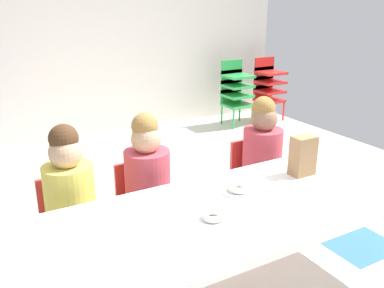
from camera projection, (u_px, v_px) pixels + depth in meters
ground_plane at (202, 249)px, 2.68m from camera, size 5.21×5.41×0.02m
back_wall at (74, 21)px, 4.49m from camera, size 5.21×0.10×2.56m
craft_table at (232, 216)px, 1.96m from camera, size 2.20×0.76×0.59m
seated_child_near_camera at (69, 193)px, 2.17m from camera, size 0.34×0.34×0.92m
seated_child_middle_seat at (147, 176)px, 2.38m from camera, size 0.34×0.34×0.92m
seated_child_far_right at (261, 151)px, 2.76m from camera, size 0.32×0.32×0.92m
kid_chair_green_stack at (236, 89)px, 5.18m from camera, size 0.32×0.30×0.80m
kid_chair_red_stack at (268, 85)px, 5.42m from camera, size 0.32×0.30×0.80m
paper_bag_brown at (303, 156)px, 2.27m from camera, size 0.13×0.09×0.22m
paper_plate_near_edge at (239, 191)px, 2.10m from camera, size 0.18×0.18×0.01m
paper_plate_center_table at (274, 185)px, 2.17m from camera, size 0.18×0.18×0.01m
donut_powdered_on_plate at (239, 187)px, 2.09m from camera, size 0.12×0.12×0.03m
donut_powdered_loose at (213, 216)px, 1.84m from camera, size 0.10×0.10×0.03m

